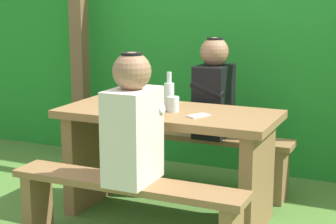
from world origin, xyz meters
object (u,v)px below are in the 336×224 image
object	(u,v)px
person_black_coat	(214,91)
bottle_left	(137,94)
bench_near	(126,201)
drinking_glass	(173,104)
picnic_table	(168,145)
person_white_shirt	(133,123)
bench_far	(199,150)
bottle_right	(169,95)
cell_phone	(198,116)

from	to	relation	value
person_black_coat	bottle_left	distance (m)	0.63
person_black_coat	bottle_left	world-z (taller)	person_black_coat
bench_near	drinking_glass	world-z (taller)	drinking_glass
picnic_table	drinking_glass	distance (m)	0.28
picnic_table	bottle_left	world-z (taller)	bottle_left
picnic_table	person_white_shirt	size ratio (longest dim) A/B	1.95
bench_far	person_black_coat	bearing A→B (deg)	-1.77
bench_far	bottle_right	xyz separation A→B (m)	(-0.01, -0.54, 0.51)
person_white_shirt	bottle_left	size ratio (longest dim) A/B	3.58
person_white_shirt	cell_phone	bearing A→B (deg)	67.51
bench_near	person_black_coat	world-z (taller)	person_black_coat
bottle_left	cell_phone	world-z (taller)	bottle_left
bottle_left	bench_far	bearing A→B (deg)	64.58
person_black_coat	bottle_right	distance (m)	0.55
bottle_right	cell_phone	xyz separation A→B (m)	(0.25, -0.13, -0.09)
person_black_coat	cell_phone	bearing A→B (deg)	-78.34
bottle_left	picnic_table	bearing A→B (deg)	-11.33
bench_near	bottle_left	world-z (taller)	bottle_left
bench_near	cell_phone	distance (m)	0.68
picnic_table	person_white_shirt	bearing A→B (deg)	-85.41
bench_near	bottle_right	size ratio (longest dim) A/B	5.78
picnic_table	cell_phone	size ratio (longest dim) A/B	10.00
bench_far	bench_near	bearing A→B (deg)	-90.00
picnic_table	bench_near	bearing A→B (deg)	-90.00
person_white_shirt	cell_phone	world-z (taller)	person_white_shirt
bottle_left	bottle_right	size ratio (longest dim) A/B	0.83
person_white_shirt	person_black_coat	world-z (taller)	same
bench_near	bench_far	xyz separation A→B (m)	(0.00, 1.15, 0.00)
person_white_shirt	drinking_glass	distance (m)	0.54
picnic_table	bench_far	bearing A→B (deg)	90.00
picnic_table	bottle_right	distance (m)	0.33
bench_far	drinking_glass	distance (m)	0.76
bench_near	bottle_left	distance (m)	0.83
picnic_table	bench_far	xyz separation A→B (m)	(0.00, 0.58, -0.18)
person_white_shirt	cell_phone	size ratio (longest dim) A/B	5.14
picnic_table	cell_phone	world-z (taller)	cell_phone
picnic_table	person_black_coat	distance (m)	0.64
person_white_shirt	drinking_glass	world-z (taller)	person_white_shirt
bottle_right	picnic_table	bearing A→B (deg)	-77.08
drinking_glass	bottle_right	world-z (taller)	bottle_right
cell_phone	bottle_right	bearing A→B (deg)	179.12
bench_near	bottle_left	size ratio (longest dim) A/B	6.97
bench_near	drinking_glass	bearing A→B (deg)	85.06
person_black_coat	cell_phone	xyz separation A→B (m)	(0.14, -0.66, -0.04)
bench_far	person_white_shirt	xyz separation A→B (m)	(0.05, -1.15, 0.45)
bench_far	cell_phone	distance (m)	0.82
picnic_table	drinking_glass	size ratio (longest dim) A/B	14.39
cell_phone	bench_far	bearing A→B (deg)	136.40
bench_near	bench_far	distance (m)	1.15
person_black_coat	bench_far	bearing A→B (deg)	178.23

